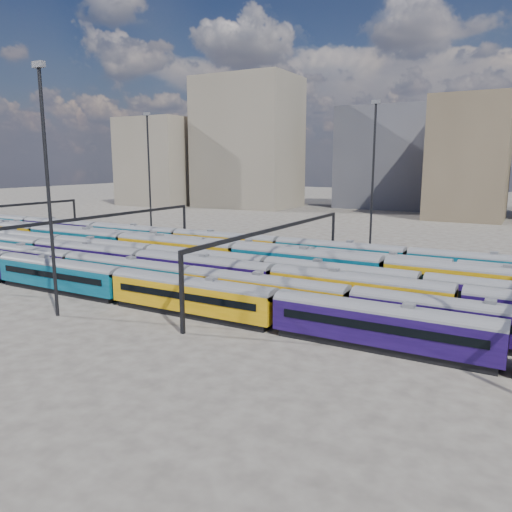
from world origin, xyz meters
The scene contains 13 objects.
ground centered at (0.00, 0.00, 0.00)m, with size 500.00×500.00×0.00m, color #3C3732.
rake_0 centered at (17.45, -15.00, 2.60)m, with size 120.52×2.94×4.95m.
rake_1 centered at (13.20, -10.00, 2.54)m, with size 98.05×2.87×4.83m.
rake_2 centered at (11.98, -5.00, 2.64)m, with size 122.42×2.99×5.03m.
rake_3 centered at (-11.20, 0.00, 2.52)m, with size 116.89×2.85×4.79m.
rake_4 centered at (0.55, 5.00, 2.82)m, with size 130.60×3.18×5.37m.
rake_5 centered at (1.35, 10.00, 2.46)m, with size 133.24×2.79×4.68m.
rake_6 centered at (-17.93, 15.00, 2.63)m, with size 122.13×2.98×5.01m.
gantry_1 centered at (-20.00, 0.00, 6.79)m, with size 0.35×40.35×8.03m.
gantry_2 centered at (10.00, 0.00, 6.79)m, with size 0.35×40.35×8.03m.
mast_1 centered at (-30.00, 22.00, 13.97)m, with size 1.40×0.50×25.60m.
mast_2 centered at (-5.00, -22.00, 13.97)m, with size 1.40×0.50×25.60m.
mast_3 centered at (15.00, 24.00, 13.97)m, with size 1.40×0.50×25.60m.
Camera 1 is at (38.06, -56.08, 16.02)m, focal length 35.00 mm.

